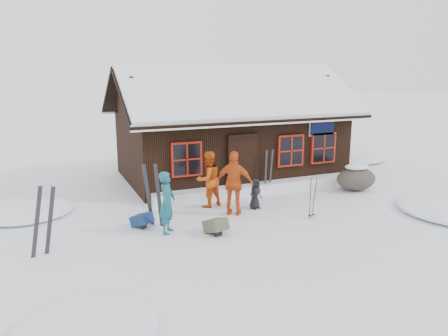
{
  "coord_description": "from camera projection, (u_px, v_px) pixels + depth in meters",
  "views": [
    {
      "loc": [
        -5.4,
        -10.73,
        4.19
      ],
      "look_at": [
        -0.41,
        0.99,
        1.3
      ],
      "focal_mm": 35.0,
      "sensor_mm": 36.0,
      "label": 1
    }
  ],
  "objects": [
    {
      "name": "snow_drift",
      "position": [
        260.0,
        187.0,
        15.17
      ],
      "size": [
        7.6,
        0.6,
        0.35
      ],
      "primitive_type": "cube",
      "color": "white",
      "rests_on": "ground"
    },
    {
      "name": "skier_crouched",
      "position": [
        255.0,
        194.0,
        13.34
      ],
      "size": [
        0.53,
        0.44,
        0.94
      ],
      "primitive_type": "imported",
      "rotation": [
        0.0,
        0.0,
        0.35
      ],
      "color": "black",
      "rests_on": "ground"
    },
    {
      "name": "ski_poles",
      "position": [
        312.0,
        199.0,
        12.48
      ],
      "size": [
        0.22,
        0.11,
        1.22
      ],
      "color": "black",
      "rests_on": "ground"
    },
    {
      "name": "mountain_hut",
      "position": [
        229.0,
        137.0,
        17.31
      ],
      "size": [
        8.9,
        6.09,
        4.42
      ],
      "color": "black",
      "rests_on": "ground"
    },
    {
      "name": "ski_pair_mid",
      "position": [
        153.0,
        196.0,
        11.82
      ],
      "size": [
        0.5,
        0.3,
        1.77
      ],
      "rotation": [
        0.0,
        0.0,
        -0.53
      ],
      "color": "black",
      "rests_on": "ground"
    },
    {
      "name": "backpack_blue",
      "position": [
        142.0,
        222.0,
        11.83
      ],
      "size": [
        0.63,
        0.66,
        0.29
      ],
      "primitive_type": "cube",
      "rotation": [
        0.0,
        0.0,
        0.64
      ],
      "color": "navy",
      "rests_on": "ground"
    },
    {
      "name": "skier_orange_left",
      "position": [
        208.0,
        179.0,
        13.47
      ],
      "size": [
        0.99,
        0.86,
        1.74
      ],
      "primitive_type": "imported",
      "rotation": [
        0.0,
        0.0,
        3.4
      ],
      "color": "#C7480E",
      "rests_on": "ground"
    },
    {
      "name": "boulder",
      "position": [
        356.0,
        178.0,
        15.42
      ],
      "size": [
        1.45,
        1.09,
        0.84
      ],
      "color": "#4D443D",
      "rests_on": "ground"
    },
    {
      "name": "ski_pair_right",
      "position": [
        268.0,
        172.0,
        15.11
      ],
      "size": [
        0.42,
        0.17,
        1.54
      ],
      "rotation": [
        0.0,
        0.0,
        0.31
      ],
      "color": "black",
      "rests_on": "ground"
    },
    {
      "name": "snow_mounds",
      "position": [
        269.0,
        195.0,
        14.92
      ],
      "size": [
        20.6,
        13.2,
        0.48
      ],
      "color": "white",
      "rests_on": "ground"
    },
    {
      "name": "ground",
      "position": [
        250.0,
        218.0,
        12.62
      ],
      "size": [
        120.0,
        120.0,
        0.0
      ],
      "primitive_type": "plane",
      "color": "white",
      "rests_on": "ground"
    },
    {
      "name": "ski_pair_left",
      "position": [
        43.0,
        222.0,
        9.91
      ],
      "size": [
        0.66,
        0.21,
        1.69
      ],
      "rotation": [
        0.0,
        0.0,
        -0.1
      ],
      "color": "black",
      "rests_on": "ground"
    },
    {
      "name": "skier_orange_right",
      "position": [
        234.0,
        183.0,
        12.68
      ],
      "size": [
        1.17,
        1.03,
        1.9
      ],
      "primitive_type": "imported",
      "rotation": [
        0.0,
        0.0,
        2.52
      ],
      "color": "#CB4B14",
      "rests_on": "ground"
    },
    {
      "name": "backpack_olive",
      "position": [
        216.0,
        228.0,
        11.33
      ],
      "size": [
        0.57,
        0.67,
        0.32
      ],
      "primitive_type": "cube",
      "rotation": [
        0.0,
        0.0,
        0.25
      ],
      "color": "#474B36",
      "rests_on": "ground"
    },
    {
      "name": "skier_teal",
      "position": [
        167.0,
        203.0,
        11.28
      ],
      "size": [
        0.65,
        0.72,
        1.65
      ],
      "primitive_type": "imported",
      "rotation": [
        0.0,
        0.0,
        1.0
      ],
      "color": "#155464",
      "rests_on": "ground"
    }
  ]
}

